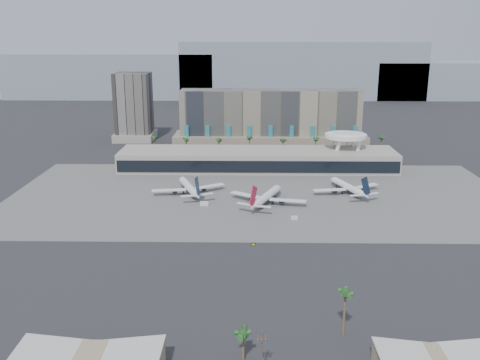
{
  "coord_description": "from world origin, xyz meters",
  "views": [
    {
      "loc": [
        -5.4,
        -212.91,
        83.82
      ],
      "look_at": [
        -9.69,
        40.0,
        12.46
      ],
      "focal_mm": 40.0,
      "sensor_mm": 36.0,
      "label": 1
    }
  ],
  "objects_px": {
    "airliner_left": "(189,187)",
    "airliner_centre": "(266,197)",
    "taxiway_sign": "(253,244)",
    "service_vehicle_a": "(204,204)",
    "utility_pole": "(262,349)",
    "service_vehicle_b": "(294,218)",
    "airliner_right": "(348,187)"
  },
  "relations": [
    {
      "from": "service_vehicle_a",
      "to": "service_vehicle_b",
      "type": "distance_m",
      "value": 47.07
    },
    {
      "from": "airliner_right",
      "to": "service_vehicle_a",
      "type": "bearing_deg",
      "value": 175.78
    },
    {
      "from": "airliner_centre",
      "to": "airliner_left",
      "type": "bearing_deg",
      "value": -178.92
    },
    {
      "from": "airliner_left",
      "to": "taxiway_sign",
      "type": "relative_size",
      "value": 19.7
    },
    {
      "from": "airliner_left",
      "to": "taxiway_sign",
      "type": "xyz_separation_m",
      "value": [
        33.31,
        -69.45,
        -3.11
      ]
    },
    {
      "from": "airliner_left",
      "to": "airliner_centre",
      "type": "relative_size",
      "value": 1.0
    },
    {
      "from": "service_vehicle_a",
      "to": "taxiway_sign",
      "type": "distance_m",
      "value": 55.54
    },
    {
      "from": "airliner_left",
      "to": "airliner_centre",
      "type": "distance_m",
      "value": 43.2
    },
    {
      "from": "service_vehicle_a",
      "to": "airliner_right",
      "type": "bearing_deg",
      "value": 17.38
    },
    {
      "from": "airliner_right",
      "to": "taxiway_sign",
      "type": "relative_size",
      "value": 19.08
    },
    {
      "from": "utility_pole",
      "to": "taxiway_sign",
      "type": "distance_m",
      "value": 83.48
    },
    {
      "from": "airliner_left",
      "to": "utility_pole",
      "type": "bearing_deg",
      "value": -97.18
    },
    {
      "from": "airliner_centre",
      "to": "service_vehicle_b",
      "type": "distance_m",
      "value": 26.02
    },
    {
      "from": "airliner_right",
      "to": "service_vehicle_b",
      "type": "xyz_separation_m",
      "value": [
        -31.6,
        -40.89,
        -2.67
      ]
    },
    {
      "from": "airliner_centre",
      "to": "service_vehicle_b",
      "type": "bearing_deg",
      "value": -39.33
    },
    {
      "from": "service_vehicle_a",
      "to": "taxiway_sign",
      "type": "xyz_separation_m",
      "value": [
        23.86,
        -50.15,
        -0.56
      ]
    },
    {
      "from": "airliner_centre",
      "to": "taxiway_sign",
      "type": "bearing_deg",
      "value": -74.65
    },
    {
      "from": "airliner_right",
      "to": "taxiway_sign",
      "type": "height_order",
      "value": "airliner_right"
    },
    {
      "from": "airliner_centre",
      "to": "taxiway_sign",
      "type": "xyz_separation_m",
      "value": [
        -6.87,
        -53.57,
        -3.18
      ]
    },
    {
      "from": "airliner_left",
      "to": "service_vehicle_a",
      "type": "relative_size",
      "value": 9.45
    },
    {
      "from": "airliner_left",
      "to": "airliner_right",
      "type": "bearing_deg",
      "value": -18.52
    },
    {
      "from": "utility_pole",
      "to": "airliner_centre",
      "type": "xyz_separation_m",
      "value": [
        5.44,
        136.76,
        -3.51
      ]
    },
    {
      "from": "utility_pole",
      "to": "airliner_right",
      "type": "distance_m",
      "value": 162.49
    },
    {
      "from": "airliner_right",
      "to": "taxiway_sign",
      "type": "xyz_separation_m",
      "value": [
        -50.62,
        -71.62,
        -3.01
      ]
    },
    {
      "from": "airliner_centre",
      "to": "airliner_right",
      "type": "xyz_separation_m",
      "value": [
        43.75,
        18.06,
        -0.17
      ]
    },
    {
      "from": "airliner_centre",
      "to": "service_vehicle_a",
      "type": "bearing_deg",
      "value": -151.01
    },
    {
      "from": "airliner_left",
      "to": "taxiway_sign",
      "type": "distance_m",
      "value": 77.09
    },
    {
      "from": "airliner_left",
      "to": "service_vehicle_b",
      "type": "xyz_separation_m",
      "value": [
        52.32,
        -38.72,
        -2.77
      ]
    },
    {
      "from": "utility_pole",
      "to": "taxiway_sign",
      "type": "xyz_separation_m",
      "value": [
        -1.43,
        83.2,
        -6.69
      ]
    },
    {
      "from": "airliner_right",
      "to": "service_vehicle_a",
      "type": "xyz_separation_m",
      "value": [
        -74.48,
        -21.47,
        -2.44
      ]
    },
    {
      "from": "airliner_centre",
      "to": "service_vehicle_b",
      "type": "height_order",
      "value": "airliner_centre"
    },
    {
      "from": "airliner_centre",
      "to": "service_vehicle_a",
      "type": "height_order",
      "value": "airliner_centre"
    }
  ]
}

